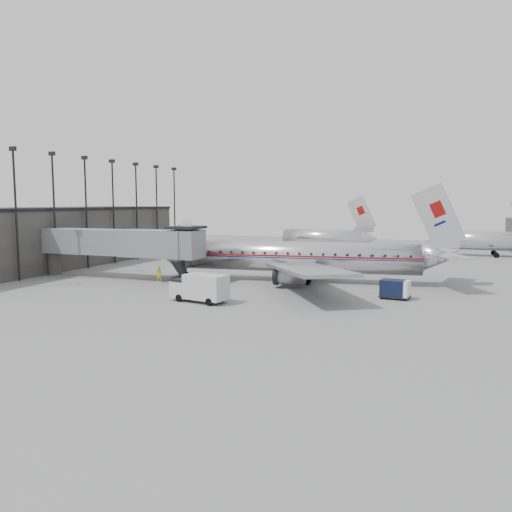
{
  "coord_description": "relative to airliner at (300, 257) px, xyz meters",
  "views": [
    {
      "loc": [
        17.87,
        -45.73,
        8.99
      ],
      "look_at": [
        -0.9,
        4.76,
        3.2
      ],
      "focal_mm": 35.0,
      "sensor_mm": 36.0,
      "label": 1
    }
  ],
  "objects": [
    {
      "name": "jet_bridge",
      "position": [
        -19.48,
        -5.42,
        1.37
      ],
      "size": [
        21.0,
        6.2,
        7.1
      ],
      "color": "slate",
      "rests_on": "ground"
    },
    {
      "name": "service_van",
      "position": [
        -5.29,
        -14.75,
        -1.48
      ],
      "size": [
        5.7,
        3.04,
        2.55
      ],
      "rotation": [
        0.0,
        0.0,
        -0.19
      ],
      "color": "#BDBDBF",
      "rests_on": "ground"
    },
    {
      "name": "ramp_worker",
      "position": [
        -14.82,
        -6.08,
        -1.95
      ],
      "size": [
        0.67,
        0.49,
        1.72
      ],
      "primitive_type": "imported",
      "rotation": [
        0.0,
        0.0,
        0.12
      ],
      "color": "yellow",
      "rests_on": "ground"
    },
    {
      "name": "floodlight_masts",
      "position": [
        -30.32,
        3.92,
        5.55
      ],
      "size": [
        0.9,
        42.25,
        15.25
      ],
      "color": "black",
      "rests_on": "ground"
    },
    {
      "name": "apron_line",
      "position": [
        0.18,
        -3.08,
        -2.81
      ],
      "size": [
        60.0,
        0.15,
        0.01
      ],
      "primitive_type": "cube",
      "rotation": [
        0.0,
        0.0,
        1.57
      ],
      "color": "gold",
      "rests_on": "ground"
    },
    {
      "name": "distant_aircraft_mid",
      "position": [
        21.39,
        36.92,
        -0.08
      ],
      "size": [
        16.39,
        3.2,
        10.26
      ],
      "color": "silver",
      "rests_on": "ground"
    },
    {
      "name": "airliner",
      "position": [
        0.0,
        0.0,
        0.0
      ],
      "size": [
        35.31,
        32.55,
        11.18
      ],
      "rotation": [
        0.0,
        0.0,
        0.12
      ],
      "color": "silver",
      "rests_on": "ground"
    },
    {
      "name": "baggage_cart_white",
      "position": [
        11.43,
        -7.08,
        -1.88
      ],
      "size": [
        2.47,
        2.02,
        1.76
      ],
      "rotation": [
        0.0,
        0.0,
        -0.15
      ],
      "color": "white",
      "rests_on": "ground"
    },
    {
      "name": "baggage_cart_navy",
      "position": [
        11.0,
        -7.08,
        -1.86
      ],
      "size": [
        2.45,
        1.97,
        1.79
      ],
      "rotation": [
        0.0,
        0.0,
        -0.11
      ],
      "color": "black",
      "rests_on": "ground"
    },
    {
      "name": "terminal",
      "position": [
        -36.82,
        0.92,
        1.19
      ],
      "size": [
        12.0,
        46.0,
        8.0
      ],
      "primitive_type": "cube",
      "color": "#353330",
      "rests_on": "ground"
    },
    {
      "name": "ground",
      "position": [
        -2.82,
        -9.08,
        -2.81
      ],
      "size": [
        160.0,
        160.0,
        0.0
      ],
      "primitive_type": "plane",
      "color": "slate",
      "rests_on": "ground"
    },
    {
      "name": "distant_aircraft_near",
      "position": [
        -4.61,
        32.92,
        -0.08
      ],
      "size": [
        16.39,
        3.2,
        10.26
      ],
      "color": "silver",
      "rests_on": "ground"
    }
  ]
}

